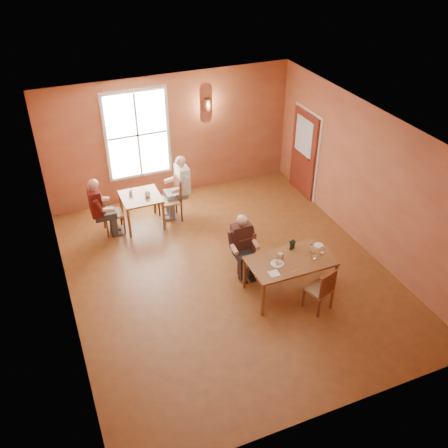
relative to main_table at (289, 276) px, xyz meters
name	(u,v)px	position (x,y,z in m)	size (l,w,h in m)	color
ground	(228,273)	(-0.86, 0.92, -0.36)	(6.00, 7.00, 0.01)	brown
wall_back	(171,137)	(-0.86, 4.42, 1.14)	(6.00, 0.04, 3.00)	brown
wall_front	(334,342)	(-0.86, -2.58, 1.14)	(6.00, 0.04, 3.00)	brown
wall_left	(59,246)	(-3.86, 0.92, 1.14)	(0.04, 7.00, 3.00)	brown
wall_right	(365,179)	(2.14, 0.92, 1.14)	(0.04, 7.00, 3.00)	brown
ceiling	(229,132)	(-0.86, 0.92, 2.64)	(6.00, 7.00, 0.04)	white
window	(138,135)	(-1.66, 4.37, 1.34)	(1.36, 0.10, 1.96)	white
door	(303,154)	(2.08, 3.22, 0.69)	(0.12, 1.04, 2.10)	maroon
wall_sconce	(207,105)	(0.04, 4.32, 1.84)	(0.16, 0.16, 0.28)	brown
main_table	(289,276)	(0.00, 0.00, 0.00)	(1.56, 0.88, 0.73)	brown
chair_diner_main	(250,259)	(-0.50, 0.65, 0.07)	(0.39, 0.39, 0.88)	#3F230F
diner_main	(251,252)	(-0.50, 0.62, 0.27)	(0.51, 0.51, 1.26)	black
chair_empty	(319,289)	(0.26, -0.60, 0.08)	(0.39, 0.39, 0.88)	brown
plate_food	(277,263)	(-0.28, -0.01, 0.38)	(0.25, 0.25, 0.03)	silver
sandwich	(280,257)	(-0.17, 0.10, 0.42)	(0.09, 0.09, 0.11)	tan
goblet_a	(311,248)	(0.45, 0.07, 0.46)	(0.08, 0.08, 0.19)	white
goblet_b	(322,251)	(0.59, -0.09, 0.46)	(0.07, 0.07, 0.18)	silver
goblet_c	(313,258)	(0.35, -0.20, 0.46)	(0.08, 0.08, 0.19)	white
menu_stand	(292,245)	(0.19, 0.30, 0.46)	(0.11, 0.06, 0.18)	black
knife	(295,270)	(-0.07, -0.29, 0.37)	(0.20, 0.02, 0.00)	white
napkin	(274,273)	(-0.46, -0.23, 0.37)	(0.18, 0.18, 0.01)	white
side_plate	(319,245)	(0.71, 0.19, 0.37)	(0.18, 0.18, 0.01)	white
second_table	(142,211)	(-1.96, 3.26, 0.01)	(0.85, 0.85, 0.75)	brown
chair_diner_white	(170,200)	(-1.31, 3.26, 0.15)	(0.45, 0.45, 1.03)	brown
diner_white	(170,192)	(-1.28, 3.26, 0.35)	(0.57, 0.57, 1.43)	white
chair_diner_maroon	(113,213)	(-2.61, 3.26, 0.10)	(0.41, 0.41, 0.93)	#542F15
diner_maroon	(110,205)	(-2.64, 3.26, 0.32)	(0.55, 0.55, 1.37)	maroon
cup_a	(148,195)	(-1.82, 3.18, 0.44)	(0.13, 0.13, 0.10)	white
cup_b	(131,193)	(-2.14, 3.41, 0.43)	(0.10, 0.10, 0.09)	silver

